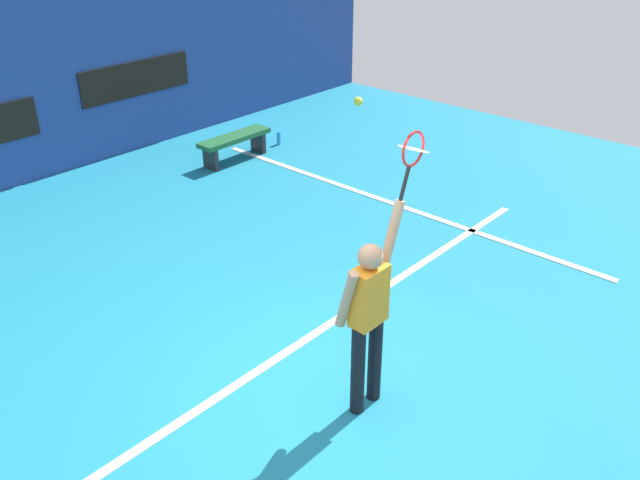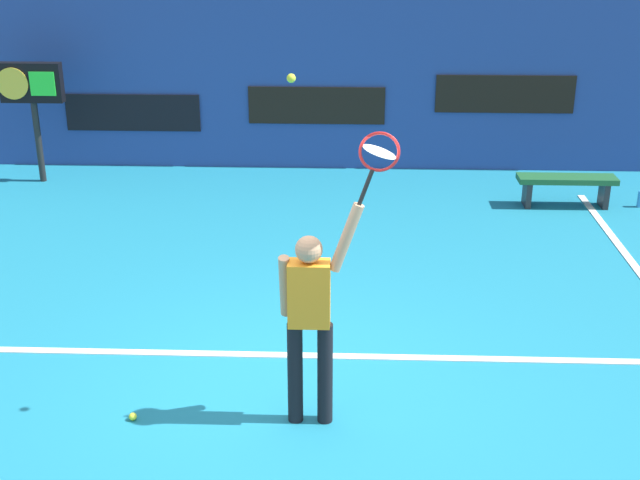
{
  "view_description": "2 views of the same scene",
  "coord_description": "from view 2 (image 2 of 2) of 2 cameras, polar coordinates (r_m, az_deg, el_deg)",
  "views": [
    {
      "loc": [
        -3.74,
        -3.55,
        4.37
      ],
      "look_at": [
        0.23,
        -0.01,
        1.55
      ],
      "focal_mm": 38.49,
      "sensor_mm": 36.0,
      "label": 1
    },
    {
      "loc": [
        0.57,
        -6.7,
        4.13
      ],
      "look_at": [
        0.32,
        -0.2,
        1.52
      ],
      "focal_mm": 47.63,
      "sensor_mm": 36.0,
      "label": 2
    }
  ],
  "objects": [
    {
      "name": "sponsor_banner_starboard",
      "position": [
        13.98,
        12.33,
        9.55
      ],
      "size": [
        2.2,
        0.03,
        0.6
      ],
      "primitive_type": "cube",
      "color": "black"
    },
    {
      "name": "back_wall",
      "position": [
        13.81,
        -0.22,
        11.75
      ],
      "size": [
        18.0,
        0.2,
        3.39
      ],
      "primitive_type": "cube",
      "color": "navy",
      "rests_on": "ground_plane"
    },
    {
      "name": "sponsor_banner_center",
      "position": [
        13.82,
        -0.23,
        9.02
      ],
      "size": [
        2.2,
        0.03,
        0.6
      ],
      "primitive_type": "cube",
      "color": "black"
    },
    {
      "name": "spare_ball",
      "position": [
        7.56,
        -12.46,
        -11.51
      ],
      "size": [
        0.07,
        0.07,
        0.07
      ],
      "primitive_type": "sphere",
      "color": "#CCE033",
      "rests_on": "ground_plane"
    },
    {
      "name": "scoreboard_clock",
      "position": [
        13.78,
        -18.82,
        9.59
      ],
      "size": [
        0.96,
        0.2,
        1.86
      ],
      "color": "black",
      "rests_on": "ground_plane"
    },
    {
      "name": "water_bottle",
      "position": [
        13.08,
        20.69,
        2.59
      ],
      "size": [
        0.07,
        0.07,
        0.24
      ],
      "primitive_type": "cylinder",
      "color": "#338CD8",
      "rests_on": "ground_plane"
    },
    {
      "name": "court_baseline",
      "position": [
        8.34,
        -2.05,
        -7.75
      ],
      "size": [
        10.0,
        0.1,
        0.01
      ],
      "primitive_type": "cube",
      "color": "white",
      "rests_on": "ground_plane"
    },
    {
      "name": "sponsor_banner_portside",
      "position": [
        14.3,
        -12.47,
        8.35
      ],
      "size": [
        2.2,
        0.03,
        0.6
      ],
      "primitive_type": "cube",
      "color": "black"
    },
    {
      "name": "tennis_racket",
      "position": [
        6.4,
        3.91,
        5.65
      ],
      "size": [
        0.4,
        0.27,
        0.63
      ],
      "color": "black"
    },
    {
      "name": "ground_plane",
      "position": [
        7.89,
        -2.33,
        -9.7
      ],
      "size": [
        18.0,
        18.0,
        0.0
      ],
      "primitive_type": "plane",
      "color": "teal"
    },
    {
      "name": "tennis_player",
      "position": [
        6.9,
        -0.68,
        -4.99
      ],
      "size": [
        0.68,
        0.31,
        1.97
      ],
      "color": "black",
      "rests_on": "ground_plane"
    },
    {
      "name": "court_bench",
      "position": [
        12.71,
        16.23,
        3.65
      ],
      "size": [
        1.4,
        0.36,
        0.45
      ],
      "color": "#1E592D",
      "rests_on": "ground_plane"
    },
    {
      "name": "tennis_ball",
      "position": [
        6.35,
        -1.95,
        10.81
      ],
      "size": [
        0.07,
        0.07,
        0.07
      ],
      "primitive_type": "sphere",
      "color": "#CCE033"
    }
  ]
}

